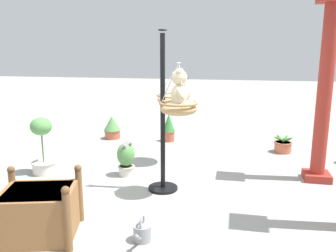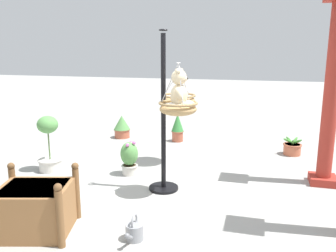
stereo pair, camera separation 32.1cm
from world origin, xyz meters
name	(u,v)px [view 1 (the left image)]	position (x,y,z in m)	size (l,w,h in m)	color
ground_plane	(162,192)	(0.00, 0.00, 0.00)	(40.00, 40.00, 0.00)	#9E9E99
display_pole_central	(163,144)	(-0.10, 0.00, 0.71)	(0.44, 0.44, 2.33)	black
hanging_basket_with_teddy	(178,108)	(0.05, 0.25, 1.28)	(0.54, 0.54, 0.72)	tan
teddy_bear	(180,91)	(0.05, 0.28, 1.51)	(0.37, 0.32, 0.54)	beige
hanging_basket_left_high	(173,99)	(-1.34, -0.07, 1.20)	(0.60, 0.60, 0.58)	tan
greenhouse_pillar_right	(324,96)	(-0.98, 2.35, 1.36)	(0.42, 0.42, 2.83)	#9E2D23
wooden_planter_box	(39,211)	(1.48, -1.07, 0.29)	(0.94, 1.01, 0.72)	olive
potted_plant_fern_front	(126,159)	(-0.57, -0.73, 0.29)	(0.29, 0.29, 0.59)	beige
potted_plant_flowering_red	(112,127)	(-2.87, -1.83, 0.27)	(0.39, 0.39, 0.53)	#AD563D
potted_plant_tall_leafy	(43,147)	(-0.38, -2.12, 0.46)	(0.41, 0.41, 0.96)	beige
potted_plant_bushy_green	(169,127)	(-2.89, -0.47, 0.33)	(0.28, 0.28, 0.64)	#AD563D
potted_plant_small_succulent	(283,146)	(-2.48, 1.99, 0.14)	(0.37, 0.38, 0.36)	#BC6042
watering_can	(142,232)	(1.36, 0.08, 0.10)	(0.35, 0.20, 0.30)	gray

